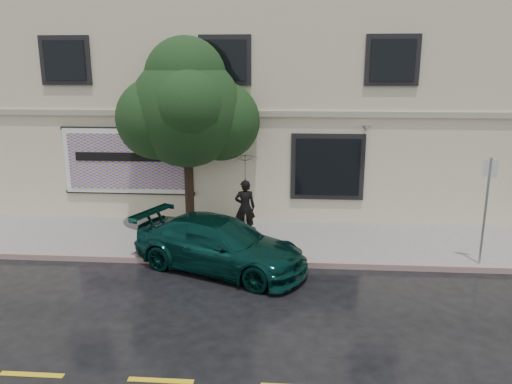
# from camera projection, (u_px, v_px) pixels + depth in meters

# --- Properties ---
(ground) EXTENTS (90.00, 90.00, 0.00)m
(ground) POSITION_uv_depth(u_px,v_px,m) (200.00, 289.00, 11.59)
(ground) COLOR black
(ground) RESTS_ON ground
(sidewalk) EXTENTS (20.00, 3.50, 0.15)m
(sidewalk) POSITION_uv_depth(u_px,v_px,m) (220.00, 239.00, 14.71)
(sidewalk) COLOR #9C9A94
(sidewalk) RESTS_ON ground
(curb) EXTENTS (20.00, 0.18, 0.16)m
(curb) POSITION_uv_depth(u_px,v_px,m) (210.00, 261.00, 13.02)
(curb) COLOR gray
(curb) RESTS_ON ground
(road_marking) EXTENTS (19.00, 0.12, 0.01)m
(road_marking) POSITION_uv_depth(u_px,v_px,m) (161.00, 381.00, 8.20)
(road_marking) COLOR gold
(road_marking) RESTS_ON ground
(building) EXTENTS (20.00, 8.12, 7.00)m
(building) POSITION_uv_depth(u_px,v_px,m) (240.00, 106.00, 19.43)
(building) COLOR beige
(building) RESTS_ON ground
(billboard) EXTENTS (4.30, 0.16, 2.20)m
(billboard) POSITION_uv_depth(u_px,v_px,m) (128.00, 161.00, 16.07)
(billboard) COLOR white
(billboard) RESTS_ON ground
(car) EXTENTS (4.98, 3.65, 1.33)m
(car) POSITION_uv_depth(u_px,v_px,m) (220.00, 244.00, 12.56)
(car) COLOR #08302B
(car) RESTS_ON ground
(pedestrian) EXTENTS (0.66, 0.49, 1.66)m
(pedestrian) POSITION_uv_depth(u_px,v_px,m) (245.00, 207.00, 14.70)
(pedestrian) COLOR black
(pedestrian) RESTS_ON sidewalk
(umbrella) EXTENTS (1.34, 1.34, 0.75)m
(umbrella) POSITION_uv_depth(u_px,v_px,m) (245.00, 167.00, 14.41)
(umbrella) COLOR black
(umbrella) RESTS_ON pedestrian
(street_tree) EXTENTS (3.32, 3.32, 5.25)m
(street_tree) POSITION_uv_depth(u_px,v_px,m) (187.00, 111.00, 14.67)
(street_tree) COLOR black
(street_tree) RESTS_ON sidewalk
(fire_hydrant) EXTENTS (0.33, 0.31, 0.80)m
(fire_hydrant) POSITION_uv_depth(u_px,v_px,m) (159.00, 236.00, 13.58)
(fire_hydrant) COLOR silver
(fire_hydrant) RESTS_ON sidewalk
(sign_pole) EXTENTS (0.33, 0.11, 2.73)m
(sign_pole) POSITION_uv_depth(u_px,v_px,m) (486.00, 202.00, 12.30)
(sign_pole) COLOR #93969B
(sign_pole) RESTS_ON sidewalk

